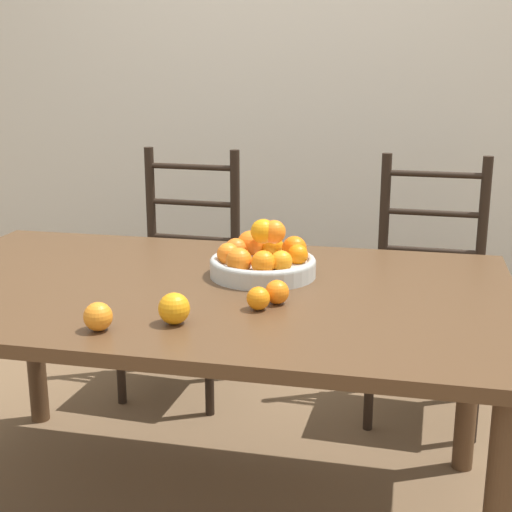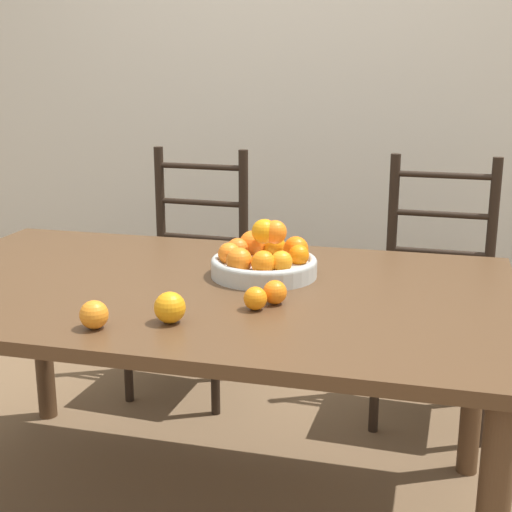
% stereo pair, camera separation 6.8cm
% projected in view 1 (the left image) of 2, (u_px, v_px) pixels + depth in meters
% --- Properties ---
extents(ground_plane, '(12.00, 12.00, 0.00)m').
position_uv_depth(ground_plane, '(204.00, 512.00, 2.21)').
color(ground_plane, brown).
extents(wall_back, '(8.00, 0.06, 2.60)m').
position_uv_depth(wall_back, '(294.00, 74.00, 3.38)').
color(wall_back, beige).
rests_on(wall_back, ground_plane).
extents(dining_table, '(1.75, 1.04, 0.74)m').
position_uv_depth(dining_table, '(199.00, 313.00, 2.04)').
color(dining_table, '#4C331E').
rests_on(dining_table, ground_plane).
extents(fruit_bowl, '(0.31, 0.31, 0.17)m').
position_uv_depth(fruit_bowl, '(263.00, 259.00, 2.10)').
color(fruit_bowl, '#B2B7B2').
rests_on(fruit_bowl, dining_table).
extents(orange_loose_0, '(0.08, 0.08, 0.08)m').
position_uv_depth(orange_loose_0, '(174.00, 308.00, 1.70)').
color(orange_loose_0, orange).
rests_on(orange_loose_0, dining_table).
extents(orange_loose_1, '(0.07, 0.07, 0.07)m').
position_uv_depth(orange_loose_1, '(98.00, 317.00, 1.66)').
color(orange_loose_1, orange).
rests_on(orange_loose_1, dining_table).
extents(orange_loose_2, '(0.06, 0.06, 0.06)m').
position_uv_depth(orange_loose_2, '(258.00, 298.00, 1.80)').
color(orange_loose_2, orange).
rests_on(orange_loose_2, dining_table).
extents(orange_loose_3, '(0.06, 0.06, 0.06)m').
position_uv_depth(orange_loose_3, '(277.00, 292.00, 1.85)').
color(orange_loose_3, orange).
rests_on(orange_loose_3, dining_table).
extents(chair_left, '(0.44, 0.42, 1.01)m').
position_uv_depth(chair_left, '(182.00, 280.00, 2.96)').
color(chair_left, black).
rests_on(chair_left, ground_plane).
extents(chair_right, '(0.43, 0.41, 1.01)m').
position_uv_depth(chair_right, '(428.00, 296.00, 2.76)').
color(chair_right, black).
rests_on(chair_right, ground_plane).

